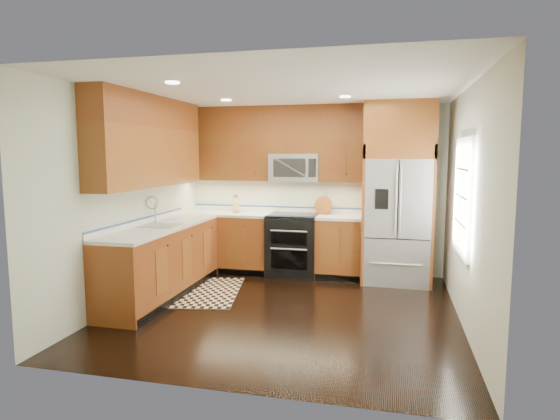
% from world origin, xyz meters
% --- Properties ---
extents(ground, '(4.00, 4.00, 0.00)m').
position_xyz_m(ground, '(0.00, 0.00, 0.00)').
color(ground, black).
rests_on(ground, ground).
extents(wall_back, '(4.00, 0.02, 2.60)m').
position_xyz_m(wall_back, '(0.00, 2.00, 1.30)').
color(wall_back, silver).
rests_on(wall_back, ground).
extents(wall_left, '(0.02, 4.00, 2.60)m').
position_xyz_m(wall_left, '(-2.00, 0.00, 1.30)').
color(wall_left, silver).
rests_on(wall_left, ground).
extents(wall_right, '(0.02, 4.00, 2.60)m').
position_xyz_m(wall_right, '(2.00, 0.00, 1.30)').
color(wall_right, silver).
rests_on(wall_right, ground).
extents(window, '(0.04, 1.10, 1.30)m').
position_xyz_m(window, '(1.98, 0.20, 1.40)').
color(window, white).
rests_on(window, ground).
extents(base_cabinets, '(2.85, 3.00, 0.90)m').
position_xyz_m(base_cabinets, '(-1.23, 0.90, 0.45)').
color(base_cabinets, brown).
rests_on(base_cabinets, ground).
extents(countertop, '(2.86, 3.01, 0.04)m').
position_xyz_m(countertop, '(-1.09, 1.01, 0.92)').
color(countertop, beige).
rests_on(countertop, base_cabinets).
extents(upper_cabinets, '(2.85, 3.00, 1.15)m').
position_xyz_m(upper_cabinets, '(-1.15, 1.09, 2.02)').
color(upper_cabinets, brown).
rests_on(upper_cabinets, ground).
extents(range, '(0.76, 0.67, 0.95)m').
position_xyz_m(range, '(-0.25, 1.67, 0.47)').
color(range, black).
rests_on(range, ground).
extents(microwave, '(0.76, 0.40, 0.42)m').
position_xyz_m(microwave, '(-0.25, 1.80, 1.66)').
color(microwave, '#B2B2B7').
rests_on(microwave, ground).
extents(refrigerator, '(0.98, 0.75, 2.60)m').
position_xyz_m(refrigerator, '(1.30, 1.63, 1.30)').
color(refrigerator, '#B2B2B7').
rests_on(refrigerator, ground).
extents(sink_faucet, '(0.54, 0.44, 0.37)m').
position_xyz_m(sink_faucet, '(-1.73, 0.23, 0.99)').
color(sink_faucet, '#B2B2B7').
rests_on(sink_faucet, countertop).
extents(rug, '(1.10, 1.55, 0.01)m').
position_xyz_m(rug, '(-1.20, 0.48, 0.01)').
color(rug, black).
rests_on(rug, ground).
extents(knife_block, '(0.14, 0.17, 0.28)m').
position_xyz_m(knife_block, '(-1.22, 1.79, 1.05)').
color(knife_block, tan).
rests_on(knife_block, countertop).
extents(utensil_crock, '(0.16, 0.16, 0.34)m').
position_xyz_m(utensil_crock, '(0.20, 1.93, 1.06)').
color(utensil_crock, '#B41617').
rests_on(utensil_crock, countertop).
extents(cutting_board, '(0.34, 0.34, 0.02)m').
position_xyz_m(cutting_board, '(0.19, 1.82, 0.95)').
color(cutting_board, brown).
rests_on(cutting_board, countertop).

